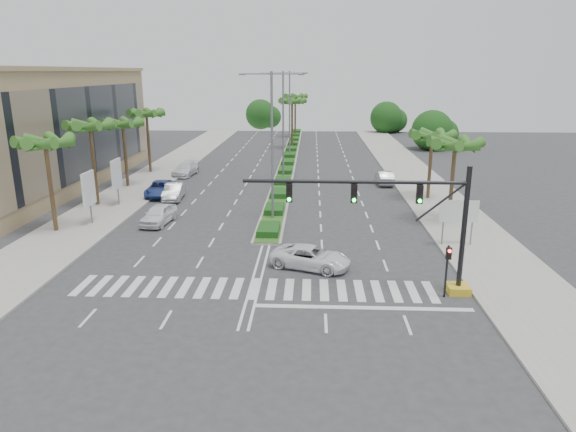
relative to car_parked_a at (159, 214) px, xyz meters
name	(u,v)px	position (x,y,z in m)	size (l,w,h in m)	color
ground	(254,289)	(9.20, -12.61, -0.78)	(160.00, 160.00, 0.00)	#333335
footpath_right	(440,204)	(24.40, 7.39, -0.70)	(6.00, 120.00, 0.15)	gray
footpath_left	(120,200)	(-6.00, 7.39, -0.70)	(6.00, 120.00, 0.15)	gray
median	(289,158)	(9.20, 32.39, -0.68)	(2.20, 75.00, 0.20)	gray
median_grass	(289,157)	(9.20, 32.39, -0.56)	(1.80, 75.00, 0.04)	#2B551D
building	(34,130)	(-16.80, 13.39, 5.22)	(12.00, 36.00, 12.00)	tan
signal_gantry	(422,234)	(18.47, -12.61, 2.68)	(12.60, 1.20, 7.20)	gold
pedestrian_signal	(448,263)	(19.80, -13.29, 1.27)	(0.28, 0.36, 3.00)	black
direction_sign	(459,213)	(22.70, -4.62, 1.67)	(2.70, 0.11, 3.40)	slate
billboard_near	(89,189)	(-5.30, -0.61, 2.18)	(0.18, 2.10, 4.35)	slate
billboard_far	(117,175)	(-5.30, 5.39, 2.18)	(0.18, 2.10, 4.35)	slate
palm_left_near	(45,146)	(-7.30, -2.61, 5.91)	(4.57, 4.68, 7.55)	brown
palm_left_mid	(90,129)	(-7.30, 5.39, 6.30)	(4.57, 4.68, 7.95)	brown
palm_left_far	(123,126)	(-7.30, 13.39, 5.72)	(4.57, 4.68, 7.35)	brown
palm_left_end	(147,116)	(-7.30, 21.39, 6.10)	(4.57, 4.68, 7.75)	brown
palm_right_near	(455,147)	(23.70, 1.39, 5.43)	(4.57, 4.68, 7.05)	brown
palm_right_far	(432,138)	(23.70, 9.39, 5.14)	(4.57, 4.68, 6.75)	brown
palm_median_a	(292,103)	(9.20, 42.39, 6.39)	(4.57, 4.68, 8.05)	brown
palm_median_b	(295,98)	(9.20, 57.39, 6.39)	(4.57, 4.68, 8.05)	brown
streetlight_near	(272,139)	(9.20, 1.39, 6.03)	(5.10, 0.25, 12.00)	slate
streetlight_mid	(283,120)	(9.20, 17.39, 6.03)	(5.10, 0.25, 12.00)	slate
streetlight_far	(290,110)	(9.20, 33.39, 6.03)	(5.10, 0.25, 12.00)	slate
car_parked_a	(159,214)	(0.00, 0.00, 0.00)	(1.84, 4.57, 1.56)	white
car_parked_b	(174,191)	(-0.92, 8.26, -0.01)	(1.62, 4.64, 1.53)	#ADACB1
car_parked_c	(161,189)	(-2.60, 9.54, -0.03)	(2.47, 5.36, 1.49)	#2F4490
car_parked_d	(186,169)	(-2.60, 20.02, -0.03)	(2.11, 5.18, 1.50)	white
car_crossing	(311,257)	(12.41, -9.18, -0.08)	(2.32, 5.03, 1.40)	white
car_right	(384,177)	(20.39, 16.14, -0.03)	(1.58, 4.52, 1.49)	#A8A8AD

